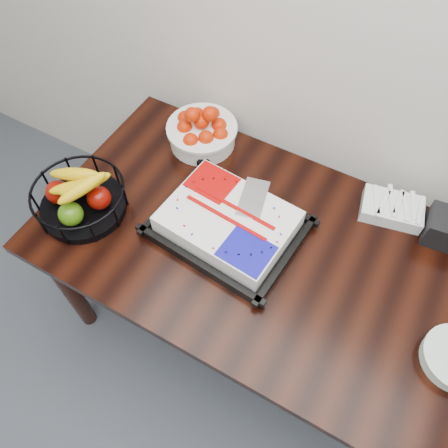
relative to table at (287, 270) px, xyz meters
The scene contains 6 objects.
table is the anchor object (origin of this frame).
cake_tray 0.28m from the table, behind, with size 0.52×0.43×0.10m.
tangerine_bowl 0.65m from the table, 149.32° to the left, with size 0.28×0.28×0.18m.
fruit_basket 0.79m from the table, 166.36° to the right, with size 0.33×0.33×0.18m.
fork_bag 0.44m from the table, 55.50° to the left, with size 0.24×0.18×0.06m.
napkin_box 0.57m from the table, 37.95° to the left, with size 0.15×0.13×0.11m, color black.
Camera 1 is at (0.16, 1.25, 2.06)m, focal length 35.00 mm.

